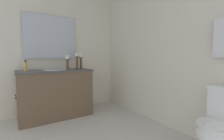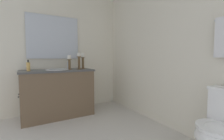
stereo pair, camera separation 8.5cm
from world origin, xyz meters
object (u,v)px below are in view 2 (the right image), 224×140
(vanity_cabinet, at_px, (58,93))
(sink_basin, at_px, (57,72))
(mirror, at_px, (54,37))
(toilet, at_px, (222,130))
(candle_holder_mid, at_px, (69,62))
(soap_bottle, at_px, (28,66))
(candle_holder_short, at_px, (79,61))
(candle_holder_tall, at_px, (83,60))

(vanity_cabinet, bearing_deg, sink_basin, 90.00)
(vanity_cabinet, bearing_deg, mirror, 179.99)
(mirror, distance_m, toilet, 2.88)
(sink_basin, height_order, toilet, sink_basin)
(sink_basin, relative_size, mirror, 0.43)
(toilet, bearing_deg, candle_holder_mid, -157.73)
(sink_basin, height_order, candle_holder_mid, candle_holder_mid)
(candle_holder_mid, height_order, soap_bottle, candle_holder_mid)
(candle_holder_short, bearing_deg, mirror, -131.81)
(candle_holder_mid, bearing_deg, candle_holder_short, 83.53)
(candle_holder_short, relative_size, soap_bottle, 1.67)
(toilet, bearing_deg, candle_holder_short, -161.69)
(soap_bottle, height_order, toilet, soap_bottle)
(sink_basin, xyz_separation_m, toilet, (2.17, 1.08, -0.44))
(candle_holder_tall, bearing_deg, toilet, 14.90)
(candle_holder_tall, xyz_separation_m, toilet, (2.20, 0.59, -0.64))
(sink_basin, distance_m, candle_holder_tall, 0.53)
(vanity_cabinet, height_order, mirror, mirror)
(mirror, relative_size, candle_holder_short, 3.12)
(sink_basin, relative_size, soap_bottle, 2.23)
(mirror, xyz_separation_m, candle_holder_short, (0.34, 0.38, -0.45))
(mirror, distance_m, soap_bottle, 0.77)
(candle_holder_short, bearing_deg, candle_holder_mid, -96.47)
(vanity_cabinet, xyz_separation_m, candle_holder_mid, (0.04, 0.21, 0.56))
(toilet, bearing_deg, soap_bottle, -144.22)
(candle_holder_mid, relative_size, toilet, 0.35)
(candle_holder_tall, xyz_separation_m, candle_holder_short, (0.10, -0.11, -0.01))
(candle_holder_mid, bearing_deg, soap_bottle, -90.09)
(candle_holder_short, bearing_deg, vanity_cabinet, -99.11)
(soap_bottle, xyz_separation_m, toilet, (2.13, 1.53, -0.55))
(candle_holder_tall, xyz_separation_m, candle_holder_mid, (0.08, -0.28, -0.03))
(sink_basin, xyz_separation_m, candle_holder_tall, (-0.04, 0.49, 0.20))
(candle_holder_tall, height_order, candle_holder_short, candle_holder_tall)
(candle_holder_tall, bearing_deg, sink_basin, -85.84)
(vanity_cabinet, distance_m, soap_bottle, 0.67)
(vanity_cabinet, relative_size, soap_bottle, 6.80)
(mirror, bearing_deg, soap_bottle, -54.80)
(candle_holder_mid, xyz_separation_m, toilet, (2.13, 0.87, -0.61))
(candle_holder_mid, bearing_deg, mirror, -147.07)
(mirror, bearing_deg, candle_holder_short, 48.19)
(sink_basin, height_order, candle_holder_short, candle_holder_short)
(vanity_cabinet, xyz_separation_m, toilet, (2.17, 1.08, -0.06))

